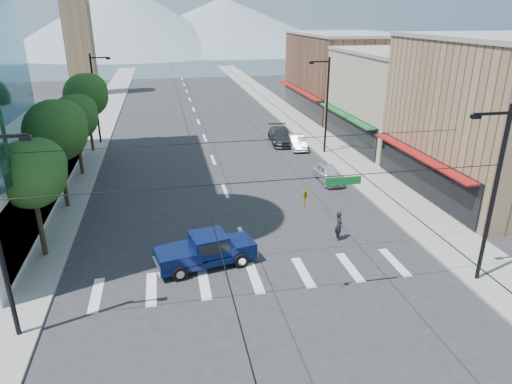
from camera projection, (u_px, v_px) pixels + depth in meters
ground at (265, 294)px, 22.10m from camera, size 160.00×160.00×0.00m
sidewalk_left at (100, 122)px, 56.30m from camera, size 4.00×120.00×0.15m
sidewalk_right at (287, 114)px, 60.76m from camera, size 4.00×120.00×0.15m
shop_near at (505, 120)px, 32.91m from camera, size 12.00×14.00×11.00m
shop_mid at (407, 100)px, 46.04m from camera, size 12.00×14.00×9.00m
shop_far at (347, 75)px, 60.44m from camera, size 12.00×18.00×10.00m
clock_tower at (77, 26)px, 71.63m from camera, size 4.80×4.80×20.40m
mountain_left at (124, 18)px, 151.99m from camera, size 80.00×80.00×22.00m
mountain_right at (224, 23)px, 168.34m from camera, size 90.00×90.00×18.00m
tree_near at (33, 171)px, 23.77m from camera, size 3.65×3.64×6.71m
tree_midnear at (58, 129)px, 29.93m from camera, size 4.09×4.09×7.52m
tree_midfar at (76, 116)px, 36.53m from camera, size 3.65×3.64×6.71m
tree_far at (87, 94)px, 42.69m from camera, size 4.09×4.09×7.52m
signal_rig at (275, 214)px, 19.52m from camera, size 21.80×0.20×9.00m
lamp_pole_nw at (96, 96)px, 45.65m from camera, size 2.00×0.25×9.00m
lamp_pole_ne at (326, 102)px, 42.32m from camera, size 2.00×0.25×9.00m
pickup_truck at (205, 250)px, 24.24m from camera, size 5.60×2.91×1.81m
pedestrian at (339, 225)px, 27.11m from camera, size 0.52×0.71×1.80m
parked_car_near at (329, 174)px, 36.48m from camera, size 1.61×3.95×1.34m
parked_car_mid at (297, 142)px, 45.42m from camera, size 1.82×4.19×1.34m
parked_car_far at (281, 136)px, 47.28m from camera, size 2.61×5.58×1.57m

